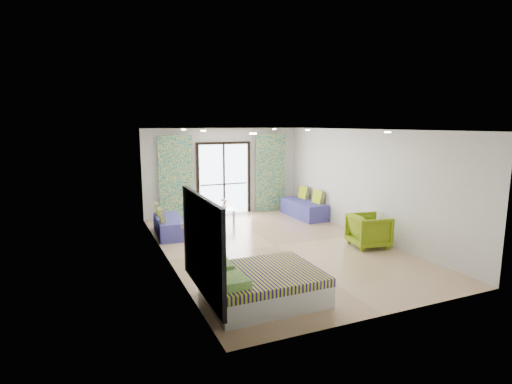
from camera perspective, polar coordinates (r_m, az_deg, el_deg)
name	(u,v)px	position (r m, az deg, el deg)	size (l,w,h in m)	color
floor	(275,246)	(9.46, 2.76, -7.69)	(5.00, 7.50, 0.01)	tan
ceiling	(276,130)	(9.03, 2.90, 8.89)	(5.00, 7.50, 0.01)	silver
wall_back	(223,171)	(12.59, -4.67, 2.94)	(5.00, 0.01, 2.70)	silver
wall_front	(390,228)	(6.08, 18.56, -4.89)	(5.00, 0.01, 2.70)	silver
wall_left	(166,197)	(8.37, -12.74, -0.70)	(0.01, 7.50, 2.70)	silver
wall_right	(364,183)	(10.48, 15.22, 1.26)	(0.01, 7.50, 2.70)	silver
balcony_door	(224,174)	(12.58, -4.62, 2.51)	(1.76, 0.08, 2.28)	black
balcony_rail	(224,184)	(12.63, -4.61, 1.13)	(1.52, 0.03, 0.04)	#595451
curtain_left	(176,178)	(12.03, -11.40, 1.98)	(1.00, 0.10, 2.50)	silver
curtain_right	(270,173)	(13.01, 2.08, 2.74)	(1.00, 0.10, 2.50)	silver
downlight_a	(253,134)	(6.63, -0.43, 8.34)	(0.12, 0.12, 0.02)	#FFE0B2
downlight_b	(388,132)	(8.13, 18.28, 8.11)	(0.12, 0.12, 0.02)	#FFE0B2
downlight_c	(203,131)	(9.47, -7.55, 8.67)	(0.12, 0.12, 0.02)	#FFE0B2
downlight_d	(308,130)	(10.57, 7.40, 8.78)	(0.12, 0.12, 0.02)	#FFE0B2
downlight_e	(184,130)	(11.41, -10.30, 8.76)	(0.12, 0.12, 0.02)	#FFE0B2
downlight_f	(274,129)	(12.34, 2.63, 8.97)	(0.12, 0.12, 0.02)	#FFE0B2
headboard	(202,245)	(6.04, -7.78, -7.51)	(0.06, 2.10, 1.50)	black
switch_plate	(182,226)	(7.20, -10.52, -4.75)	(0.02, 0.10, 0.10)	silver
bed	(262,285)	(6.62, 0.86, -13.13)	(1.80, 1.46, 0.62)	silver
daybed_left	(168,225)	(10.54, -12.39, -4.69)	(0.72, 1.65, 0.80)	#3B3A8A
daybed_right	(304,208)	(12.35, 6.90, -2.30)	(0.72, 1.79, 0.88)	#3B3A8A
coffee_table	(224,210)	(11.51, -4.57, -2.63)	(0.83, 0.83, 0.73)	silver
vase	(224,206)	(11.40, -4.66, -2.06)	(0.17, 0.18, 0.17)	white
armchair	(369,229)	(9.66, 15.83, -5.11)	(0.81, 0.76, 0.84)	olive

